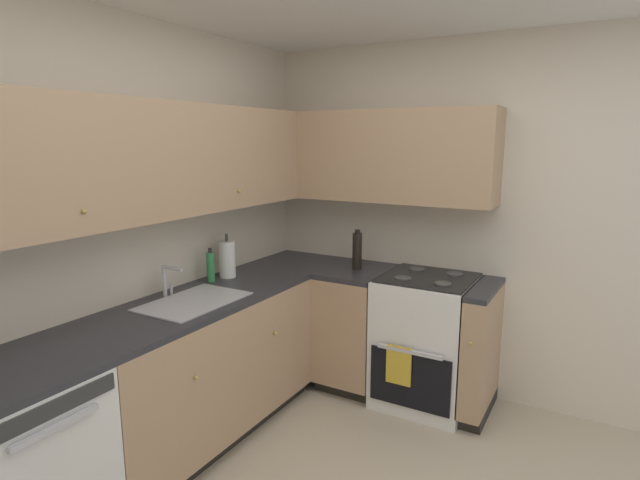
{
  "coord_description": "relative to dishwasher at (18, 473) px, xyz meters",
  "views": [
    {
      "loc": [
        -1.7,
        -0.6,
        1.82
      ],
      "look_at": [
        0.96,
        0.93,
        1.22
      ],
      "focal_mm": 28.56,
      "sensor_mm": 36.0,
      "label": 1
    }
  ],
  "objects": [
    {
      "name": "soap_bottle",
      "position": [
        1.44,
        0.18,
        0.57
      ],
      "size": [
        0.05,
        0.05,
        0.23
      ],
      "color": "#338C4C",
      "rests_on": "countertop_back"
    },
    {
      "name": "upper_cabinets_back",
      "position": [
        0.95,
        0.14,
        1.28
      ],
      "size": [
        2.51,
        0.34,
        0.64
      ],
      "color": "tan"
    },
    {
      "name": "oil_bottle",
      "position": [
        2.23,
        -0.52,
        0.61
      ],
      "size": [
        0.07,
        0.07,
        0.29
      ],
      "color": "black",
      "rests_on": "countertop_right"
    },
    {
      "name": "wall_back",
      "position": [
        0.67,
        0.33,
        0.82
      ],
      "size": [
        3.83,
        0.05,
        2.52
      ],
      "primitive_type": "cube",
      "color": "beige",
      "rests_on": "ground_plane"
    },
    {
      "name": "paper_towel_roll",
      "position": [
        1.59,
        0.16,
        0.59
      ],
      "size": [
        0.11,
        0.11,
        0.31
      ],
      "color": "white",
      "rests_on": "countertop_back"
    },
    {
      "name": "oven_range",
      "position": [
        2.25,
        -1.05,
        0.02
      ],
      "size": [
        0.68,
        0.62,
        1.05
      ],
      "color": "white",
      "rests_on": "ground_plane"
    },
    {
      "name": "lower_cabinets_back",
      "position": [
        1.12,
        0.0,
        0.0
      ],
      "size": [
        1.62,
        0.62,
        0.87
      ],
      "color": "tan",
      "rests_on": "ground_plane"
    },
    {
      "name": "upper_cabinets_right",
      "position": [
        2.37,
        -0.57,
        1.28
      ],
      "size": [
        0.32,
        1.74,
        0.64
      ],
      "color": "tan"
    },
    {
      "name": "dishwasher",
      "position": [
        0.0,
        0.0,
        0.0
      ],
      "size": [
        0.6,
        0.63,
        0.87
      ],
      "color": "white",
      "rests_on": "ground_plane"
    },
    {
      "name": "faucet",
      "position": [
        1.06,
        0.18,
        0.58
      ],
      "size": [
        0.07,
        0.16,
        0.19
      ],
      "color": "silver",
      "rests_on": "countertop_back"
    },
    {
      "name": "sink",
      "position": [
        1.06,
        -0.03,
        0.43
      ],
      "size": [
        0.61,
        0.4,
        0.1
      ],
      "color": "#B7B7BC",
      "rests_on": "countertop_back"
    },
    {
      "name": "wall_right",
      "position": [
        2.55,
        -1.48,
        0.82
      ],
      "size": [
        0.05,
        3.66,
        2.52
      ],
      "primitive_type": "cube",
      "color": "beige",
      "rests_on": "ground_plane"
    },
    {
      "name": "lower_cabinets_right",
      "position": [
        2.23,
        -0.75,
        0.0
      ],
      "size": [
        0.62,
        1.21,
        0.87
      ],
      "color": "tan",
      "rests_on": "ground_plane"
    },
    {
      "name": "countertop_right",
      "position": [
        2.23,
        -0.75,
        0.45
      ],
      "size": [
        0.6,
        1.21,
        0.03
      ],
      "color": "#2D2D33",
      "rests_on": "lower_cabinets_right"
    },
    {
      "name": "countertop_back",
      "position": [
        1.11,
        0.0,
        0.45
      ],
      "size": [
        2.83,
        0.6,
        0.03
      ],
      "primitive_type": "cube",
      "color": "#2D2D33",
      "rests_on": "lower_cabinets_back"
    }
  ]
}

